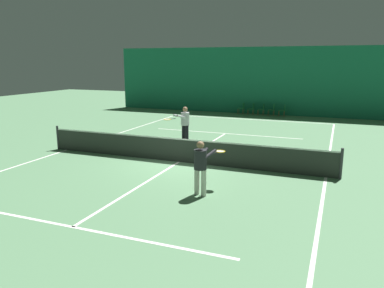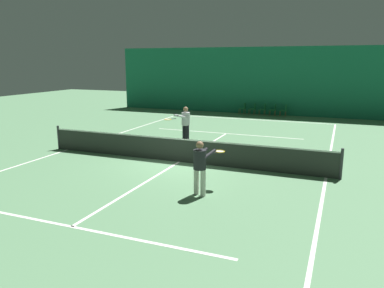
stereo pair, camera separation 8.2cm
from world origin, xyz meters
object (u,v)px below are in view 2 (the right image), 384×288
object	(u,v)px
courtside_chair_3	(274,109)
courtside_chair_0	(243,108)
player_near	(201,164)
player_far	(185,122)
courtside_chair_1	(253,108)
courtside_chair_2	(263,109)
courtside_chair_4	(284,110)
tennis_net	(179,149)

from	to	relation	value
courtside_chair_3	courtside_chair_0	bearing A→B (deg)	-90.00
player_near	player_far	world-z (taller)	player_far
player_far	courtside_chair_1	size ratio (longest dim) A/B	2.10
player_near	courtside_chair_2	size ratio (longest dim) A/B	1.96
player_near	courtside_chair_0	size ratio (longest dim) A/B	1.96
courtside_chair_0	courtside_chair_3	size ratio (longest dim) A/B	1.00
player_far	courtside_chair_4	world-z (taller)	player_far
player_near	courtside_chair_4	xyz separation A→B (m)	(-0.16, 17.46, -0.47)
player_near	courtside_chair_3	size ratio (longest dim) A/B	1.96
courtside_chair_0	courtside_chair_3	world-z (taller)	same
player_near	player_far	bearing A→B (deg)	44.76
courtside_chair_0	player_far	bearing A→B (deg)	-0.53
tennis_net	courtside_chair_2	xyz separation A→B (m)	(0.43, 14.29, -0.03)
player_far	courtside_chair_3	xyz separation A→B (m)	(2.36, 10.91, -0.54)
tennis_net	player_near	distance (m)	3.83
player_far	courtside_chair_0	xyz separation A→B (m)	(0.10, 10.91, -0.54)
courtside_chair_0	courtside_chair_2	xyz separation A→B (m)	(1.51, 0.00, 0.00)
tennis_net	courtside_chair_2	distance (m)	14.29
player_far	courtside_chair_2	size ratio (longest dim) A/B	2.10
courtside_chair_0	courtside_chair_2	size ratio (longest dim) A/B	1.00
tennis_net	courtside_chair_0	distance (m)	14.33
courtside_chair_1	courtside_chair_3	xyz separation A→B (m)	(1.51, 0.00, 0.00)
tennis_net	courtside_chair_4	xyz separation A→B (m)	(1.94, 14.29, -0.03)
courtside_chair_1	courtside_chair_2	xyz separation A→B (m)	(0.75, 0.00, 0.00)
courtside_chair_3	tennis_net	bearing A→B (deg)	-4.75
tennis_net	courtside_chair_1	size ratio (longest dim) A/B	14.29
tennis_net	courtside_chair_1	bearing A→B (deg)	91.29
courtside_chair_0	tennis_net	bearing A→B (deg)	4.31
tennis_net	courtside_chair_4	bearing A→B (deg)	82.26
courtside_chair_0	courtside_chair_1	xyz separation A→B (m)	(0.75, 0.00, 0.00)
courtside_chair_2	courtside_chair_1	bearing A→B (deg)	-90.00
courtside_chair_2	courtside_chair_3	distance (m)	0.75
courtside_chair_1	courtside_chair_2	size ratio (longest dim) A/B	1.00
courtside_chair_2	tennis_net	bearing A→B (deg)	-1.73
courtside_chair_3	player_far	bearing A→B (deg)	-12.23
courtside_chair_2	courtside_chair_3	xyz separation A→B (m)	(0.75, 0.00, 0.00)
tennis_net	player_near	world-z (taller)	player_near
courtside_chair_0	courtside_chair_1	distance (m)	0.75
courtside_chair_1	courtside_chair_4	world-z (taller)	same
player_near	player_far	distance (m)	7.32
player_far	player_near	bearing A→B (deg)	58.17
courtside_chair_2	courtside_chair_4	distance (m)	1.51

